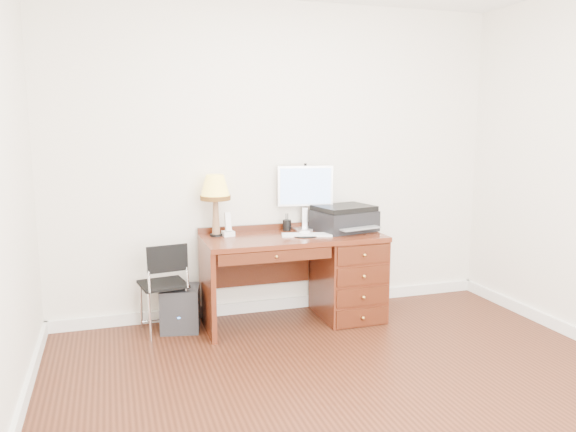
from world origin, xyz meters
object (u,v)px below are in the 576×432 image
object	(u,v)px
equipment_box	(180,308)
monitor	(305,190)
desk	(328,271)
phone	(228,229)
leg_lamp	(215,191)
chair	(163,279)
printer	(344,218)

from	to	relation	value
equipment_box	monitor	bearing A→B (deg)	18.53
desk	phone	bearing A→B (deg)	170.82
leg_lamp	chair	world-z (taller)	leg_lamp
desk	chair	xyz separation A→B (m)	(-1.39, 0.04, 0.04)
chair	equipment_box	world-z (taller)	chair
leg_lamp	chair	bearing A→B (deg)	-164.18
chair	monitor	bearing A→B (deg)	-0.15
monitor	phone	xyz separation A→B (m)	(-0.71, -0.10, -0.29)
leg_lamp	phone	bearing A→B (deg)	-18.01
printer	chair	bearing A→B (deg)	168.30
printer	chair	xyz separation A→B (m)	(-1.56, -0.03, -0.40)
printer	chair	size ratio (longest dim) A/B	0.76
phone	chair	distance (m)	0.66
monitor	leg_lamp	xyz separation A→B (m)	(-0.80, -0.07, 0.02)
desk	phone	xyz separation A→B (m)	(-0.84, 0.14, 0.40)
desk	printer	size ratio (longest dim) A/B	2.65
monitor	leg_lamp	world-z (taller)	monitor
desk	printer	xyz separation A→B (m)	(0.17, 0.07, 0.45)
phone	equipment_box	world-z (taller)	phone
desk	equipment_box	xyz separation A→B (m)	(-1.26, 0.10, -0.23)
printer	leg_lamp	bearing A→B (deg)	162.16
monitor	equipment_box	size ratio (longest dim) A/B	1.57
monitor	chair	size ratio (longest dim) A/B	0.75
desk	chair	world-z (taller)	desk
chair	phone	bearing A→B (deg)	1.09
phone	leg_lamp	bearing A→B (deg)	154.92
printer	equipment_box	distance (m)	1.58
equipment_box	leg_lamp	bearing A→B (deg)	23.88
monitor	desk	bearing A→B (deg)	-50.79
phone	equipment_box	size ratio (longest dim) A/B	0.55
desk	monitor	size ratio (longest dim) A/B	2.68
monitor	phone	size ratio (longest dim) A/B	2.84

